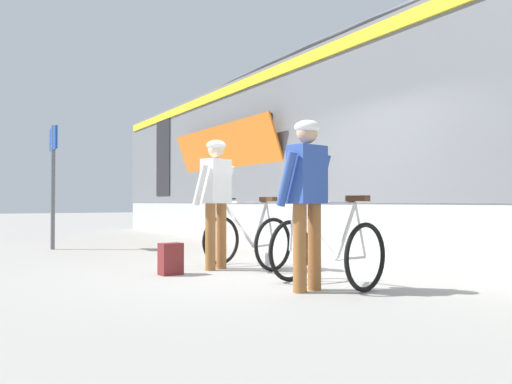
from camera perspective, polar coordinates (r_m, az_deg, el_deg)
The scene contains 9 objects.
ground_plane at distance 6.99m, azimuth 1.34°, elevation -8.63°, with size 80.00×80.00×0.00m, color gray.
train_car at distance 10.30m, azimuth 12.09°, elevation 4.78°, with size 3.32×20.41×3.88m.
cyclist_near_in_white at distance 7.20m, azimuth -4.35°, elevation 0.01°, with size 0.66×0.47×1.76m.
cyclist_far_in_blue at distance 5.46m, azimuth 5.52°, elevation 0.36°, with size 0.65×0.39×1.76m.
bicycle_near_silver at distance 7.37m, azimuth -1.06°, elevation -5.10°, with size 0.98×1.23×0.99m.
bicycle_far_white at distance 5.82m, azimuth 7.56°, elevation -6.16°, with size 0.96×1.22×0.99m.
backpack_on_platform at distance 6.78m, azimuth -9.19°, elevation -7.14°, with size 0.28×0.18×0.40m, color maroon.
water_bottle_near_the_bikes at distance 7.33m, azimuth 1.27°, elevation -7.44°, with size 0.07×0.07×0.21m, color silver.
platform_sign_post at distance 10.98m, azimuth -21.05°, elevation 2.67°, with size 0.08×0.70×2.40m.
Camera 1 is at (-3.60, -5.92, 0.92)m, focal length 37.05 mm.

